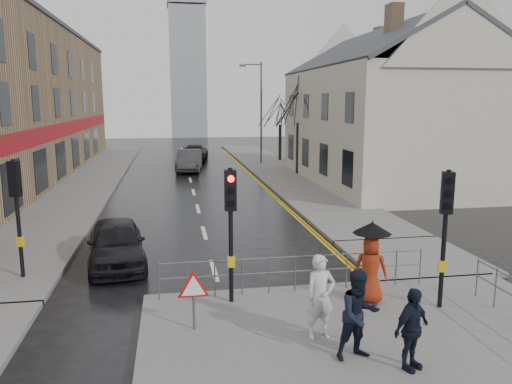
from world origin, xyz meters
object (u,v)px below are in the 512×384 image
object	(u,v)px
pedestrian_with_umbrella	(371,259)
car_mid	(189,160)
pedestrian_b	(359,315)
pedestrian_d	(412,329)
car_parked	(116,243)
pedestrian_a	(320,296)

from	to	relation	value
pedestrian_with_umbrella	car_mid	world-z (taller)	pedestrian_with_umbrella
pedestrian_b	pedestrian_d	world-z (taller)	pedestrian_b
car_mid	car_parked	bearing A→B (deg)	-92.09
pedestrian_d	car_mid	size ratio (longest dim) A/B	0.33
pedestrian_a	pedestrian_d	xyz separation A→B (m)	(1.29, -1.55, -0.11)
car_parked	pedestrian_b	bearing A→B (deg)	-59.98
pedestrian_a	pedestrian_with_umbrella	size ratio (longest dim) A/B	0.88
car_mid	pedestrian_with_umbrella	bearing A→B (deg)	-76.10
pedestrian_d	car_parked	xyz separation A→B (m)	(-6.11, 7.61, -0.21)
pedestrian_b	car_mid	bearing A→B (deg)	84.06
pedestrian_with_umbrella	pedestrian_d	distance (m)	3.21
pedestrian_a	pedestrian_b	size ratio (longest dim) A/B	1.01
pedestrian_a	car_parked	size ratio (longest dim) A/B	0.43
pedestrian_d	car_mid	bearing A→B (deg)	68.76
pedestrian_with_umbrella	pedestrian_d	bearing A→B (deg)	-98.85
pedestrian_d	pedestrian_with_umbrella	bearing A→B (deg)	53.93
pedestrian_a	car_mid	xyz separation A→B (m)	(-1.73, 27.39, -0.26)
car_parked	car_mid	distance (m)	21.56
pedestrian_b	pedestrian_with_umbrella	size ratio (longest dim) A/B	0.87
pedestrian_a	pedestrian_b	distance (m)	1.10
pedestrian_a	car_mid	distance (m)	27.45
pedestrian_a	pedestrian_b	bearing A→B (deg)	-72.64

